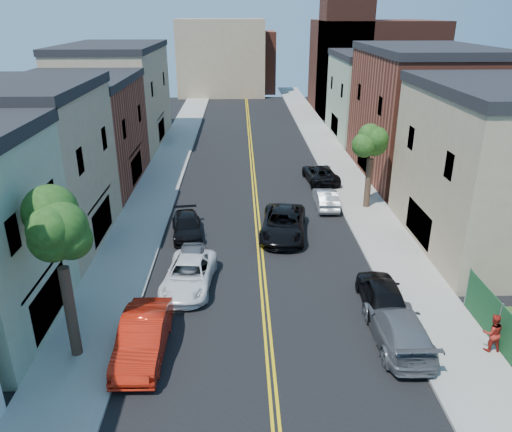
{
  "coord_description": "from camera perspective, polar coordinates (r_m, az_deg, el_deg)",
  "views": [
    {
      "loc": [
        -1.11,
        -2.82,
        13.14
      ],
      "look_at": [
        -0.22,
        23.96,
        2.0
      ],
      "focal_mm": 34.7,
      "sensor_mm": 36.0,
      "label": 1
    }
  ],
  "objects": [
    {
      "name": "sidewalk_left",
      "position": [
        45.28,
        -10.48,
        5.42
      ],
      "size": [
        3.2,
        100.0,
        0.15
      ],
      "primitive_type": "cube",
      "color": "gray",
      "rests_on": "ground"
    },
    {
      "name": "sidewalk_right",
      "position": [
        45.66,
        9.61,
        5.63
      ],
      "size": [
        3.2,
        100.0,
        0.15
      ],
      "primitive_type": "cube",
      "color": "gray",
      "rests_on": "ground"
    },
    {
      "name": "curb_left",
      "position": [
        45.05,
        -8.27,
        5.47
      ],
      "size": [
        0.3,
        100.0,
        0.15
      ],
      "primitive_type": "cube",
      "color": "gray",
      "rests_on": "ground"
    },
    {
      "name": "curb_right",
      "position": [
        45.35,
        7.44,
        5.64
      ],
      "size": [
        0.3,
        100.0,
        0.15
      ],
      "primitive_type": "cube",
      "color": "gray",
      "rests_on": "ground"
    },
    {
      "name": "bldg_left_tan_near",
      "position": [
        31.85,
        -25.77,
        4.56
      ],
      "size": [
        9.0,
        10.0,
        9.0
      ],
      "primitive_type": "cube",
      "color": "#998466",
      "rests_on": "ground"
    },
    {
      "name": "bldg_left_brick",
      "position": [
        41.91,
        -19.99,
        8.63
      ],
      "size": [
        9.0,
        12.0,
        8.0
      ],
      "primitive_type": "cube",
      "color": "brown",
      "rests_on": "ground"
    },
    {
      "name": "bldg_left_tan_far",
      "position": [
        55.01,
        -15.84,
        12.97
      ],
      "size": [
        9.0,
        16.0,
        9.5
      ],
      "primitive_type": "cube",
      "color": "#998466",
      "rests_on": "ground"
    },
    {
      "name": "bldg_right_tan",
      "position": [
        31.97,
        26.49,
        4.49
      ],
      "size": [
        9.0,
        12.0,
        9.0
      ],
      "primitive_type": "cube",
      "color": "#998466",
      "rests_on": "ground"
    },
    {
      "name": "bldg_right_brick",
      "position": [
        44.28,
        18.43,
        10.85
      ],
      "size": [
        9.0,
        14.0,
        10.0
      ],
      "primitive_type": "cube",
      "color": "brown",
      "rests_on": "ground"
    },
    {
      "name": "bldg_right_palegrn",
      "position": [
        57.55,
        13.71,
        13.07
      ],
      "size": [
        9.0,
        12.0,
        8.5
      ],
      "primitive_type": "cube",
      "color": "gray",
      "rests_on": "ground"
    },
    {
      "name": "church",
      "position": [
        72.27,
        12.67,
        17.38
      ],
      "size": [
        16.2,
        14.2,
        22.6
      ],
      "color": "#4C2319",
      "rests_on": "ground"
    },
    {
      "name": "backdrop_left",
      "position": [
        85.17,
        -4.02,
        17.71
      ],
      "size": [
        14.0,
        8.0,
        12.0
      ],
      "primitive_type": "cube",
      "color": "#998466",
      "rests_on": "ground"
    },
    {
      "name": "backdrop_center",
      "position": [
        89.2,
        -1.23,
        17.33
      ],
      "size": [
        10.0,
        8.0,
        10.0
      ],
      "primitive_type": "cube",
      "color": "brown",
      "rests_on": "ground"
    },
    {
      "name": "tree_left_mid",
      "position": [
        19.28,
        -22.31,
        0.94
      ],
      "size": [
        5.2,
        5.2,
        9.29
      ],
      "color": "#3C271E",
      "rests_on": "sidewalk_left"
    },
    {
      "name": "tree_right_far",
      "position": [
        34.83,
        13.37,
        9.74
      ],
      "size": [
        4.4,
        4.4,
        8.03
      ],
      "color": "#3C271E",
      "rests_on": "sidewalk_right"
    },
    {
      "name": "red_sedan",
      "position": [
        21.26,
        -12.89,
        -13.46
      ],
      "size": [
        1.83,
        5.07,
        1.66
      ],
      "primitive_type": "imported",
      "rotation": [
        0.0,
        0.0,
        -0.01
      ],
      "color": "red",
      "rests_on": "ground"
    },
    {
      "name": "white_pickup",
      "position": [
        25.57,
        -7.74,
        -6.74
      ],
      "size": [
        2.8,
        5.29,
        1.42
      ],
      "primitive_type": "imported",
      "rotation": [
        0.0,
        0.0,
        -0.09
      ],
      "color": "white",
      "rests_on": "ground"
    },
    {
      "name": "grey_car_left",
      "position": [
        26.61,
        -7.51,
        -5.5
      ],
      "size": [
        1.69,
        4.15,
        1.41
      ],
      "primitive_type": "imported",
      "rotation": [
        0.0,
        0.0,
        0.01
      ],
      "color": "#5C5E64",
      "rests_on": "ground"
    },
    {
      "name": "black_car_left",
      "position": [
        31.34,
        -7.99,
        -1.17
      ],
      "size": [
        2.37,
        4.59,
        1.27
      ],
      "primitive_type": "imported",
      "rotation": [
        0.0,
        0.0,
        0.14
      ],
      "color": "black",
      "rests_on": "ground"
    },
    {
      "name": "grey_car_right",
      "position": [
        22.27,
        16.1,
        -12.19
      ],
      "size": [
        2.2,
        5.31,
        1.54
      ],
      "primitive_type": "imported",
      "rotation": [
        0.0,
        0.0,
        3.13
      ],
      "color": "#5B5D63",
      "rests_on": "ground"
    },
    {
      "name": "black_car_right",
      "position": [
        24.32,
        14.32,
        -8.7
      ],
      "size": [
        2.12,
        4.77,
        1.59
      ],
      "primitive_type": "imported",
      "rotation": [
        0.0,
        0.0,
        3.09
      ],
      "color": "black",
      "rests_on": "ground"
    },
    {
      "name": "silver_car_right",
      "position": [
        35.89,
        8.05,
        2.01
      ],
      "size": [
        1.47,
        4.1,
        1.35
      ],
      "primitive_type": "imported",
      "rotation": [
        0.0,
        0.0,
        3.13
      ],
      "color": "#A8ABAF",
      "rests_on": "ground"
    },
    {
      "name": "dark_car_right_far",
      "position": [
        41.3,
        7.43,
        4.85
      ],
      "size": [
        2.74,
        5.23,
        1.4
      ],
      "primitive_type": "imported",
      "rotation": [
        0.0,
        0.0,
        3.23
      ],
      "color": "black",
      "rests_on": "ground"
    },
    {
      "name": "black_suv_lane",
      "position": [
        31.02,
        3.17,
        -0.89
      ],
      "size": [
        3.43,
        6.12,
        1.61
      ],
      "primitive_type": "imported",
      "rotation": [
        0.0,
        0.0,
        -0.13
      ],
      "color": "black",
      "rests_on": "ground"
    },
    {
      "name": "pedestrian_right",
      "position": [
        22.86,
        25.6,
        -12.03
      ],
      "size": [
        0.83,
        0.66,
        1.69
      ],
      "primitive_type": "imported",
      "rotation": [
        0.0,
        0.0,
        3.12
      ],
      "color": "maroon",
      "rests_on": "sidewalk_right"
    }
  ]
}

